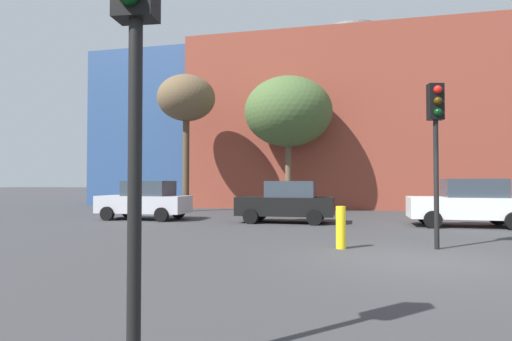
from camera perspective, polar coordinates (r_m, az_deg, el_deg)
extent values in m
plane|color=#38383A|center=(9.84, 20.66, -11.10)|extent=(200.00, 200.00, 0.00)
cube|color=brown|center=(32.68, 12.83, 5.29)|extent=(20.95, 13.87, 10.99)
cube|color=#2D4C7F|center=(35.72, -10.75, 4.52)|extent=(7.54, 12.48, 10.76)
cylinder|color=slate|center=(34.06, 12.77, 16.21)|extent=(4.00, 4.00, 2.00)
cube|color=silver|center=(19.48, -14.68, -4.35)|extent=(3.90, 1.67, 0.74)
cube|color=#333D47|center=(19.35, -14.05, -2.31)|extent=(1.95, 1.49, 0.65)
cylinder|color=black|center=(19.39, -19.16, -5.43)|extent=(0.59, 0.20, 0.59)
cylinder|color=black|center=(20.85, -16.63, -5.17)|extent=(0.59, 0.20, 0.59)
cylinder|color=black|center=(18.17, -12.44, -5.75)|extent=(0.59, 0.20, 0.59)
cylinder|color=black|center=(19.73, -10.28, -5.42)|extent=(0.59, 0.20, 0.59)
cube|color=black|center=(17.45, 3.93, -4.74)|extent=(3.88, 1.66, 0.74)
cube|color=#333D47|center=(17.39, 4.68, -2.47)|extent=(1.94, 1.48, 0.65)
cylinder|color=black|center=(16.90, -0.74, -6.11)|extent=(0.59, 0.20, 0.59)
cylinder|color=black|center=(18.55, 0.54, -5.70)|extent=(0.59, 0.20, 0.59)
cylinder|color=black|center=(16.48, 7.76, -6.22)|extent=(0.59, 0.20, 0.59)
cylinder|color=black|center=(18.17, 8.28, -5.77)|extent=(0.59, 0.20, 0.59)
cube|color=white|center=(17.67, 26.16, -4.45)|extent=(4.07, 1.74, 0.77)
cube|color=#333D47|center=(17.70, 26.90, -2.09)|extent=(2.03, 1.55, 0.68)
cylinder|color=black|center=(16.57, 22.44, -6.04)|extent=(0.62, 0.21, 0.62)
cylinder|color=black|center=(18.33, 21.54, -5.60)|extent=(0.62, 0.21, 0.62)
cylinder|color=black|center=(18.88, 29.45, -5.39)|extent=(0.62, 0.21, 0.62)
cylinder|color=black|center=(3.81, -15.83, -3.43)|extent=(0.12, 0.12, 3.05)
cylinder|color=black|center=(11.46, 22.84, -1.71)|extent=(0.12, 0.12, 3.18)
cube|color=black|center=(11.63, 22.73, 8.40)|extent=(0.41, 0.32, 0.90)
sphere|color=red|center=(11.56, 23.00, 9.88)|extent=(0.20, 0.20, 0.20)
sphere|color=#3C2905|center=(11.51, 23.02, 8.51)|extent=(0.20, 0.20, 0.20)
sphere|color=black|center=(11.46, 23.03, 7.13)|extent=(0.20, 0.20, 0.20)
cylinder|color=brown|center=(24.19, 4.32, -0.38)|extent=(0.35, 0.35, 4.25)
ellipsoid|color=#476033|center=(24.51, 4.31, 7.80)|extent=(4.95, 4.95, 3.96)
cylinder|color=brown|center=(24.41, -9.28, 1.08)|extent=(0.37, 0.37, 5.49)
ellipsoid|color=brown|center=(24.84, -9.25, 9.50)|extent=(3.26, 3.26, 2.61)
cylinder|color=yellow|center=(10.91, 11.20, -7.43)|extent=(0.24, 0.24, 1.05)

